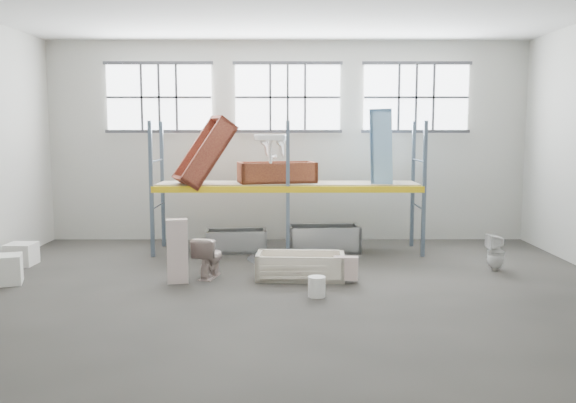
{
  "coord_description": "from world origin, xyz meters",
  "views": [
    {
      "loc": [
        -0.03,
        -10.25,
        2.81
      ],
      "look_at": [
        0.0,
        1.5,
        1.4
      ],
      "focal_mm": 37.57,
      "sensor_mm": 36.0,
      "label": 1
    }
  ],
  "objects_px": {
    "bathtub_beige": "(300,266)",
    "rust_tub_flat": "(277,173)",
    "bucket": "(317,287)",
    "blue_tub_upright": "(381,148)",
    "toilet_white": "(496,252)",
    "steel_tub_right": "(324,239)",
    "steel_tub_left": "(236,241)",
    "toilet_beige": "(209,257)",
    "carton_near": "(3,270)",
    "cistern_tall": "(177,251)"
  },
  "relations": [
    {
      "from": "bathtub_beige",
      "to": "rust_tub_flat",
      "type": "bearing_deg",
      "value": 103.64
    },
    {
      "from": "bucket",
      "to": "rust_tub_flat",
      "type": "bearing_deg",
      "value": 100.63
    },
    {
      "from": "blue_tub_upright",
      "to": "bucket",
      "type": "height_order",
      "value": "blue_tub_upright"
    },
    {
      "from": "toilet_white",
      "to": "steel_tub_right",
      "type": "bearing_deg",
      "value": -125.03
    },
    {
      "from": "steel_tub_left",
      "to": "blue_tub_upright",
      "type": "relative_size",
      "value": 0.8
    },
    {
      "from": "blue_tub_upright",
      "to": "bucket",
      "type": "relative_size",
      "value": 5.03
    },
    {
      "from": "toilet_beige",
      "to": "bucket",
      "type": "distance_m",
      "value": 2.41
    },
    {
      "from": "steel_tub_left",
      "to": "steel_tub_right",
      "type": "relative_size",
      "value": 0.84
    },
    {
      "from": "carton_near",
      "to": "bucket",
      "type": "bearing_deg",
      "value": -8.53
    },
    {
      "from": "steel_tub_left",
      "to": "steel_tub_right",
      "type": "height_order",
      "value": "steel_tub_right"
    },
    {
      "from": "steel_tub_right",
      "to": "rust_tub_flat",
      "type": "relative_size",
      "value": 0.94
    },
    {
      "from": "cistern_tall",
      "to": "blue_tub_upright",
      "type": "relative_size",
      "value": 0.68
    },
    {
      "from": "blue_tub_upright",
      "to": "toilet_beige",
      "type": "bearing_deg",
      "value": -145.03
    },
    {
      "from": "steel_tub_left",
      "to": "rust_tub_flat",
      "type": "bearing_deg",
      "value": 7.13
    },
    {
      "from": "bathtub_beige",
      "to": "steel_tub_right",
      "type": "relative_size",
      "value": 1.01
    },
    {
      "from": "cistern_tall",
      "to": "rust_tub_flat",
      "type": "bearing_deg",
      "value": 48.48
    },
    {
      "from": "cistern_tall",
      "to": "toilet_white",
      "type": "xyz_separation_m",
      "value": [
        6.19,
        0.95,
        -0.22
      ]
    },
    {
      "from": "steel_tub_right",
      "to": "blue_tub_upright",
      "type": "height_order",
      "value": "blue_tub_upright"
    },
    {
      "from": "steel_tub_left",
      "to": "carton_near",
      "type": "bearing_deg",
      "value": -143.86
    },
    {
      "from": "toilet_beige",
      "to": "steel_tub_right",
      "type": "distance_m",
      "value": 3.4
    },
    {
      "from": "toilet_beige",
      "to": "blue_tub_upright",
      "type": "relative_size",
      "value": 0.46
    },
    {
      "from": "bathtub_beige",
      "to": "carton_near",
      "type": "height_order",
      "value": "carton_near"
    },
    {
      "from": "bucket",
      "to": "carton_near",
      "type": "relative_size",
      "value": 0.55
    },
    {
      "from": "steel_tub_left",
      "to": "toilet_white",
      "type": "bearing_deg",
      "value": -19.38
    },
    {
      "from": "steel_tub_left",
      "to": "blue_tub_upright",
      "type": "height_order",
      "value": "blue_tub_upright"
    },
    {
      "from": "steel_tub_right",
      "to": "toilet_white",
      "type": "bearing_deg",
      "value": -29.8
    },
    {
      "from": "toilet_white",
      "to": "steel_tub_left",
      "type": "relative_size",
      "value": 0.53
    },
    {
      "from": "bathtub_beige",
      "to": "toilet_beige",
      "type": "distance_m",
      "value": 1.75
    },
    {
      "from": "bathtub_beige",
      "to": "carton_near",
      "type": "relative_size",
      "value": 2.66
    },
    {
      "from": "steel_tub_left",
      "to": "steel_tub_right",
      "type": "distance_m",
      "value": 2.02
    },
    {
      "from": "toilet_white",
      "to": "bucket",
      "type": "distance_m",
      "value": 4.14
    },
    {
      "from": "cistern_tall",
      "to": "bucket",
      "type": "height_order",
      "value": "cistern_tall"
    },
    {
      "from": "toilet_white",
      "to": "carton_near",
      "type": "xyz_separation_m",
      "value": [
        -9.36,
        -1.05,
        -0.1
      ]
    },
    {
      "from": "toilet_white",
      "to": "bathtub_beige",
      "type": "bearing_deg",
      "value": -85.67
    },
    {
      "from": "toilet_beige",
      "to": "steel_tub_right",
      "type": "xyz_separation_m",
      "value": [
        2.34,
        2.47,
        -0.1
      ]
    },
    {
      "from": "toilet_beige",
      "to": "bucket",
      "type": "relative_size",
      "value": 2.3
    },
    {
      "from": "toilet_white",
      "to": "steel_tub_left",
      "type": "bearing_deg",
      "value": -114.61
    },
    {
      "from": "bathtub_beige",
      "to": "toilet_beige",
      "type": "height_order",
      "value": "toilet_beige"
    },
    {
      "from": "bathtub_beige",
      "to": "toilet_beige",
      "type": "xyz_separation_m",
      "value": [
        -1.74,
        0.1,
        0.15
      ]
    },
    {
      "from": "bathtub_beige",
      "to": "cistern_tall",
      "type": "distance_m",
      "value": 2.31
    },
    {
      "from": "bathtub_beige",
      "to": "toilet_beige",
      "type": "bearing_deg",
      "value": -179.92
    },
    {
      "from": "toilet_beige",
      "to": "steel_tub_left",
      "type": "height_order",
      "value": "toilet_beige"
    },
    {
      "from": "bathtub_beige",
      "to": "steel_tub_right",
      "type": "xyz_separation_m",
      "value": [
        0.6,
        2.57,
        0.06
      ]
    },
    {
      "from": "steel_tub_left",
      "to": "rust_tub_flat",
      "type": "height_order",
      "value": "rust_tub_flat"
    },
    {
      "from": "bucket",
      "to": "bathtub_beige",
      "type": "bearing_deg",
      "value": 101.34
    },
    {
      "from": "cistern_tall",
      "to": "rust_tub_flat",
      "type": "relative_size",
      "value": 0.68
    },
    {
      "from": "steel_tub_left",
      "to": "bathtub_beige",
      "type": "bearing_deg",
      "value": -60.76
    },
    {
      "from": "rust_tub_flat",
      "to": "blue_tub_upright",
      "type": "xyz_separation_m",
      "value": [
        2.38,
        -0.02,
        0.57
      ]
    },
    {
      "from": "rust_tub_flat",
      "to": "steel_tub_right",
      "type": "bearing_deg",
      "value": -4.96
    },
    {
      "from": "steel_tub_left",
      "to": "blue_tub_upright",
      "type": "xyz_separation_m",
      "value": [
        3.32,
        0.1,
        2.14
      ]
    }
  ]
}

